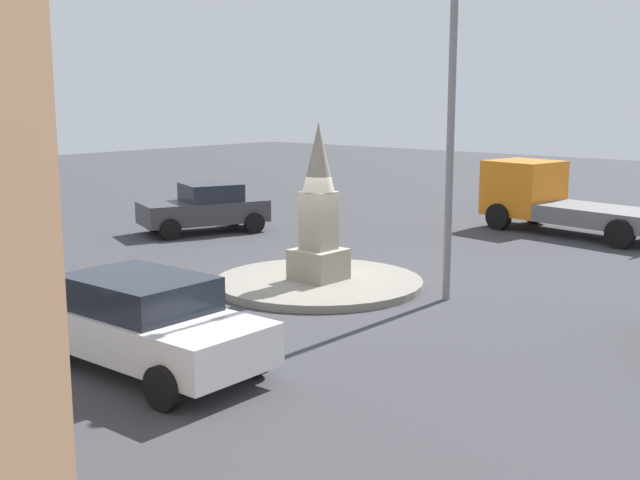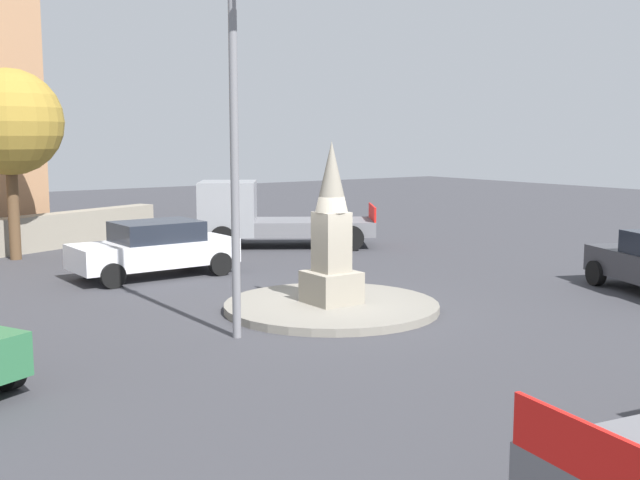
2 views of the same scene
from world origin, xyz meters
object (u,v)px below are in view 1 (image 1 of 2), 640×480
object	(u,v)px
car_dark_grey_parked_left	(205,208)
truck_orange_passing	(553,199)
streetlamp	(453,64)
car_white_waiting	(142,321)
monument	(319,213)

from	to	relation	value
car_dark_grey_parked_left	truck_orange_passing	distance (m)	10.94
streetlamp	truck_orange_passing	size ratio (longest dim) A/B	1.33
car_white_waiting	truck_orange_passing	xyz separation A→B (m)	(16.43, 0.74, 0.25)
monument	truck_orange_passing	xyz separation A→B (m)	(10.40, -0.79, -0.65)
monument	car_white_waiting	bearing A→B (deg)	-165.76
monument	streetlamp	bearing A→B (deg)	-73.12
car_white_waiting	car_dark_grey_parked_left	bearing A→B (deg)	44.20
monument	car_dark_grey_parked_left	xyz separation A→B (m)	(3.21, 7.45, -0.90)
car_dark_grey_parked_left	truck_orange_passing	world-z (taller)	truck_orange_passing
streetlamp	car_dark_grey_parked_left	size ratio (longest dim) A/B	1.91
streetlamp	monument	bearing A→B (deg)	106.88
monument	car_dark_grey_parked_left	bearing A→B (deg)	66.71
car_dark_grey_parked_left	car_white_waiting	xyz separation A→B (m)	(-9.24, -8.98, 0.01)
car_dark_grey_parked_left	truck_orange_passing	bearing A→B (deg)	-48.88
car_dark_grey_parked_left	car_white_waiting	bearing A→B (deg)	-135.80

